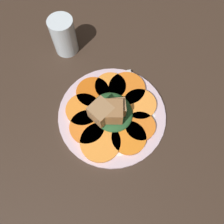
# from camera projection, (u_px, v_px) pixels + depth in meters

# --- Properties ---
(table_slab) EXTENTS (1.20, 1.20, 0.02)m
(table_slab) POSITION_uv_depth(u_px,v_px,m) (112.00, 117.00, 0.57)
(table_slab) COLOR #38281E
(table_slab) RESTS_ON ground
(plate) EXTENTS (0.27, 0.27, 0.01)m
(plate) POSITION_uv_depth(u_px,v_px,m) (112.00, 114.00, 0.55)
(plate) COLOR silver
(plate) RESTS_ON table_slab
(carrot_slice_0) EXTENTS (0.08, 0.08, 0.01)m
(carrot_slice_0) POSITION_uv_depth(u_px,v_px,m) (110.00, 86.00, 0.57)
(carrot_slice_0) COLOR orange
(carrot_slice_0) RESTS_ON plate
(carrot_slice_1) EXTENTS (0.09, 0.09, 0.01)m
(carrot_slice_1) POSITION_uv_depth(u_px,v_px,m) (93.00, 92.00, 0.57)
(carrot_slice_1) COLOR #D56013
(carrot_slice_1) RESTS_ON plate
(carrot_slice_2) EXTENTS (0.09, 0.09, 0.01)m
(carrot_slice_2) POSITION_uv_depth(u_px,v_px,m) (83.00, 110.00, 0.55)
(carrot_slice_2) COLOR orange
(carrot_slice_2) RESTS_ON plate
(carrot_slice_3) EXTENTS (0.09, 0.09, 0.01)m
(carrot_slice_3) POSITION_uv_depth(u_px,v_px,m) (88.00, 128.00, 0.53)
(carrot_slice_3) COLOR orange
(carrot_slice_3) RESTS_ON plate
(carrot_slice_4) EXTENTS (0.10, 0.10, 0.01)m
(carrot_slice_4) POSITION_uv_depth(u_px,v_px,m) (100.00, 142.00, 0.51)
(carrot_slice_4) COLOR orange
(carrot_slice_4) RESTS_ON plate
(carrot_slice_5) EXTENTS (0.08, 0.08, 0.01)m
(carrot_slice_5) POSITION_uv_depth(u_px,v_px,m) (128.00, 138.00, 0.52)
(carrot_slice_5) COLOR orange
(carrot_slice_5) RESTS_ON plate
(carrot_slice_6) EXTENTS (0.07, 0.07, 0.01)m
(carrot_slice_6) POSITION_uv_depth(u_px,v_px,m) (140.00, 126.00, 0.53)
(carrot_slice_6) COLOR orange
(carrot_slice_6) RESTS_ON plate
(carrot_slice_7) EXTENTS (0.08, 0.08, 0.01)m
(carrot_slice_7) POSITION_uv_depth(u_px,v_px,m) (140.00, 104.00, 0.55)
(carrot_slice_7) COLOR orange
(carrot_slice_7) RESTS_ON plate
(carrot_slice_8) EXTENTS (0.10, 0.10, 0.01)m
(carrot_slice_8) POSITION_uv_depth(u_px,v_px,m) (127.00, 88.00, 0.57)
(carrot_slice_8) COLOR orange
(carrot_slice_8) RESTS_ON plate
(center_pile) EXTENTS (0.11, 0.11, 0.07)m
(center_pile) POSITION_uv_depth(u_px,v_px,m) (111.00, 111.00, 0.52)
(center_pile) COLOR #235128
(center_pile) RESTS_ON plate
(fork) EXTENTS (0.18, 0.08, 0.00)m
(fork) POSITION_uv_depth(u_px,v_px,m) (137.00, 102.00, 0.56)
(fork) COLOR silver
(fork) RESTS_ON plate
(water_glass) EXTENTS (0.07, 0.07, 0.11)m
(water_glass) POSITION_uv_depth(u_px,v_px,m) (63.00, 36.00, 0.59)
(water_glass) COLOR silver
(water_glass) RESTS_ON table_slab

